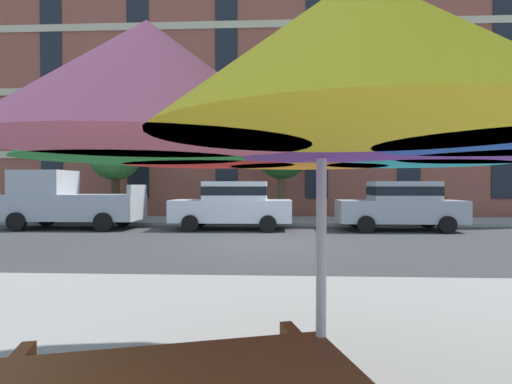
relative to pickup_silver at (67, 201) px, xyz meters
name	(u,v)px	position (x,y,z in m)	size (l,w,h in m)	color
ground_plane	(267,244)	(7.66, -3.70, -1.03)	(120.00, 120.00, 0.00)	#38383A
sidewalk_far	(271,221)	(7.66, 3.10, -0.97)	(56.00, 3.60, 0.12)	gray
apartment_building	(273,61)	(7.66, 11.29, 8.57)	(44.76, 12.08, 19.20)	#934C3D
pickup_silver	(67,201)	(0.00, 0.00, 0.00)	(5.10, 2.12, 2.20)	#A8AAB2
sedan_white	(233,204)	(6.31, 0.00, -0.08)	(4.40, 1.98, 1.78)	silver
sedan_silver	(400,204)	(12.40, 0.00, -0.08)	(4.40, 1.98, 1.78)	#A8AAB2
street_tree_left	(116,155)	(0.66, 3.08, 1.99)	(2.38, 2.38, 4.24)	#4C3823
street_tree_middle	(280,150)	(8.05, 3.05, 2.18)	(2.61, 2.64, 4.54)	brown
patio_umbrella	(322,114)	(8.18, -12.70, 1.04)	(3.51, 3.51, 2.39)	silver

